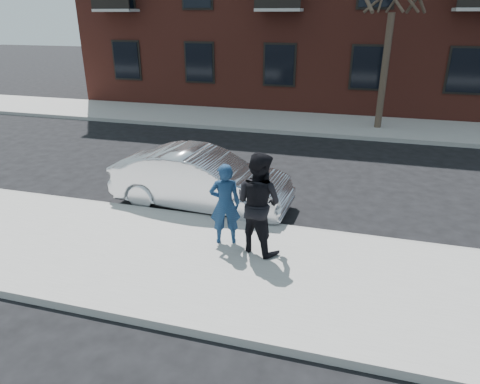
% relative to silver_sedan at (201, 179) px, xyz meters
% --- Properties ---
extents(ground, '(100.00, 100.00, 0.00)m').
position_rel_silver_sedan_xyz_m(ground, '(-0.35, -2.30, -0.70)').
color(ground, black).
rests_on(ground, ground).
extents(near_sidewalk, '(50.00, 3.50, 0.15)m').
position_rel_silver_sedan_xyz_m(near_sidewalk, '(-0.35, -2.55, -0.62)').
color(near_sidewalk, '#989590').
rests_on(near_sidewalk, ground).
extents(near_curb, '(50.00, 0.10, 0.15)m').
position_rel_silver_sedan_xyz_m(near_curb, '(-0.35, -0.75, -0.62)').
color(near_curb, '#999691').
rests_on(near_curb, ground).
extents(far_sidewalk, '(50.00, 3.50, 0.15)m').
position_rel_silver_sedan_xyz_m(far_sidewalk, '(-0.35, 8.95, -0.62)').
color(far_sidewalk, '#989590').
rests_on(far_sidewalk, ground).
extents(far_curb, '(50.00, 0.10, 0.15)m').
position_rel_silver_sedan_xyz_m(far_curb, '(-0.35, 7.15, -0.62)').
color(far_curb, '#999691').
rests_on(far_curb, ground).
extents(silver_sedan, '(4.30, 1.71, 1.39)m').
position_rel_silver_sedan_xyz_m(silver_sedan, '(0.00, 0.00, 0.00)').
color(silver_sedan, silver).
rests_on(silver_sedan, ground).
extents(man_hoodie, '(0.68, 0.55, 1.62)m').
position_rel_silver_sedan_xyz_m(man_hoodie, '(1.15, -1.75, 0.26)').
color(man_hoodie, navy).
rests_on(man_hoodie, near_sidewalk).
extents(man_peacoat, '(1.15, 1.05, 1.93)m').
position_rel_silver_sedan_xyz_m(man_peacoat, '(1.82, -1.86, 0.42)').
color(man_peacoat, black).
rests_on(man_peacoat, near_sidewalk).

